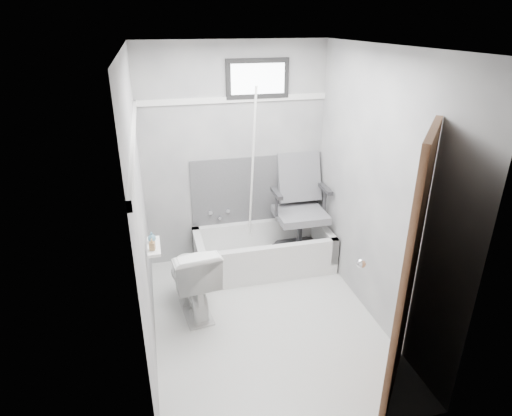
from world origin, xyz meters
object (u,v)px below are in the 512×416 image
object	(u,v)px
bathtub	(263,250)
office_chair	(301,208)
soap_bottle_a	(152,244)
door	(472,295)
toilet	(192,277)
soap_bottle_b	(152,237)

from	to	relation	value
bathtub	office_chair	size ratio (longest dim) A/B	1.36
bathtub	soap_bottle_a	bearing A→B (deg)	-139.92
soap_bottle_a	bathtub	bearing A→B (deg)	40.08
bathtub	door	size ratio (longest dim) A/B	0.75
office_chair	door	xyz separation A→B (m)	(0.32, -2.24, 0.33)
toilet	soap_bottle_b	xyz separation A→B (m)	(-0.32, -0.25, 0.59)
door	soap_bottle_b	distance (m)	2.36
office_chair	soap_bottle_a	world-z (taller)	office_chair
office_chair	door	world-z (taller)	door
bathtub	office_chair	world-z (taller)	office_chair
soap_bottle_a	soap_bottle_b	size ratio (longest dim) A/B	1.13
bathtub	office_chair	xyz separation A→B (m)	(0.43, 0.03, 0.46)
toilet	soap_bottle_a	world-z (taller)	soap_bottle_a
office_chair	soap_bottle_a	xyz separation A→B (m)	(-1.60, -1.02, 0.29)
bathtub	soap_bottle_a	xyz separation A→B (m)	(-1.17, -0.98, 0.76)
office_chair	bathtub	bearing A→B (deg)	-175.23
office_chair	soap_bottle_a	size ratio (longest dim) A/B	11.46
soap_bottle_a	soap_bottle_b	xyz separation A→B (m)	(0.00, 0.14, -0.01)
bathtub	door	bearing A→B (deg)	-71.25
bathtub	toilet	world-z (taller)	toilet
soap_bottle_b	bathtub	bearing A→B (deg)	35.82
door	soap_bottle_b	bearing A→B (deg)	144.58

